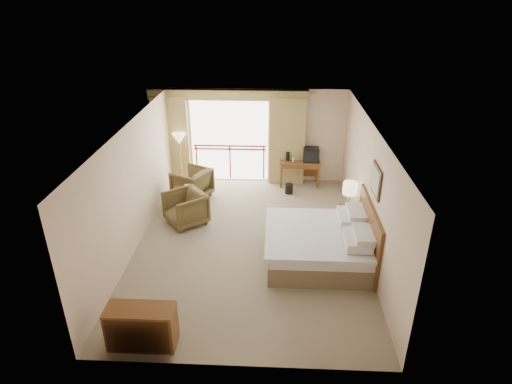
# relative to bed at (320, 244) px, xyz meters

# --- Properties ---
(floor) EXTENTS (7.00, 7.00, 0.00)m
(floor) POSITION_rel_bed_xyz_m (-1.50, 0.60, -0.38)
(floor) COLOR #7E7055
(floor) RESTS_ON ground
(ceiling) EXTENTS (7.00, 7.00, 0.00)m
(ceiling) POSITION_rel_bed_xyz_m (-1.50, 0.60, 2.32)
(ceiling) COLOR white
(ceiling) RESTS_ON wall_back
(wall_back) EXTENTS (5.00, 0.00, 5.00)m
(wall_back) POSITION_rel_bed_xyz_m (-1.50, 4.10, 0.97)
(wall_back) COLOR beige
(wall_back) RESTS_ON ground
(wall_front) EXTENTS (5.00, 0.00, 5.00)m
(wall_front) POSITION_rel_bed_xyz_m (-1.50, -2.90, 0.97)
(wall_front) COLOR beige
(wall_front) RESTS_ON ground
(wall_left) EXTENTS (0.00, 7.00, 7.00)m
(wall_left) POSITION_rel_bed_xyz_m (-4.00, 0.60, 0.97)
(wall_left) COLOR beige
(wall_left) RESTS_ON ground
(wall_right) EXTENTS (0.00, 7.00, 7.00)m
(wall_right) POSITION_rel_bed_xyz_m (1.00, 0.60, 0.97)
(wall_right) COLOR beige
(wall_right) RESTS_ON ground
(balcony_door) EXTENTS (2.40, 0.00, 2.40)m
(balcony_door) POSITION_rel_bed_xyz_m (-2.30, 4.08, 0.82)
(balcony_door) COLOR white
(balcony_door) RESTS_ON wall_back
(balcony_railing) EXTENTS (2.09, 0.03, 1.02)m
(balcony_railing) POSITION_rel_bed_xyz_m (-2.30, 4.06, 0.44)
(balcony_railing) COLOR #A80E15
(balcony_railing) RESTS_ON wall_back
(curtain_left) EXTENTS (1.00, 0.26, 2.50)m
(curtain_left) POSITION_rel_bed_xyz_m (-3.95, 3.95, 0.87)
(curtain_left) COLOR olive
(curtain_left) RESTS_ON wall_back
(curtain_right) EXTENTS (1.00, 0.26, 2.50)m
(curtain_right) POSITION_rel_bed_xyz_m (-0.65, 3.95, 0.87)
(curtain_right) COLOR olive
(curtain_right) RESTS_ON wall_back
(valance) EXTENTS (4.40, 0.22, 0.28)m
(valance) POSITION_rel_bed_xyz_m (-2.30, 3.98, 2.17)
(valance) COLOR olive
(valance) RESTS_ON wall_back
(hvac_vent) EXTENTS (0.50, 0.04, 0.50)m
(hvac_vent) POSITION_rel_bed_xyz_m (-0.20, 4.07, 1.97)
(hvac_vent) COLOR silver
(hvac_vent) RESTS_ON wall_back
(bed) EXTENTS (2.13, 2.06, 0.97)m
(bed) POSITION_rel_bed_xyz_m (0.00, 0.00, 0.00)
(bed) COLOR brown
(bed) RESTS_ON floor
(headboard) EXTENTS (0.06, 2.10, 1.30)m
(headboard) POSITION_rel_bed_xyz_m (0.96, 0.00, 0.27)
(headboard) COLOR #573219
(headboard) RESTS_ON wall_right
(framed_art) EXTENTS (0.04, 0.72, 0.60)m
(framed_art) POSITION_rel_bed_xyz_m (0.97, 0.00, 1.47)
(framed_art) COLOR #301E10
(framed_art) RESTS_ON wall_right
(nightstand) EXTENTS (0.41, 0.48, 0.58)m
(nightstand) POSITION_rel_bed_xyz_m (0.76, 1.27, -0.09)
(nightstand) COLOR #573219
(nightstand) RESTS_ON floor
(table_lamp) EXTENTS (0.34, 0.34, 0.60)m
(table_lamp) POSITION_rel_bed_xyz_m (0.76, 1.32, 0.67)
(table_lamp) COLOR tan
(table_lamp) RESTS_ON nightstand
(phone) EXTENTS (0.21, 0.17, 0.08)m
(phone) POSITION_rel_bed_xyz_m (0.71, 1.12, 0.24)
(phone) COLOR black
(phone) RESTS_ON nightstand
(desk) EXTENTS (1.14, 0.55, 0.74)m
(desk) POSITION_rel_bed_xyz_m (-0.27, 3.83, 0.20)
(desk) COLOR #573219
(desk) RESTS_ON floor
(tv) EXTENTS (0.43, 0.35, 0.40)m
(tv) POSITION_rel_bed_xyz_m (0.03, 3.77, 0.56)
(tv) COLOR black
(tv) RESTS_ON desk
(coffee_maker) EXTENTS (0.12, 0.12, 0.24)m
(coffee_maker) POSITION_rel_bed_xyz_m (-0.62, 3.78, 0.48)
(coffee_maker) COLOR black
(coffee_maker) RESTS_ON desk
(cup) EXTENTS (0.07, 0.07, 0.10)m
(cup) POSITION_rel_bed_xyz_m (-0.47, 3.73, 0.41)
(cup) COLOR white
(cup) RESTS_ON desk
(wastebasket) EXTENTS (0.25, 0.25, 0.28)m
(wastebasket) POSITION_rel_bed_xyz_m (-0.57, 3.17, -0.24)
(wastebasket) COLOR black
(wastebasket) RESTS_ON floor
(armchair_far) EXTENTS (1.20, 1.18, 0.81)m
(armchair_far) POSITION_rel_bed_xyz_m (-3.21, 2.81, -0.38)
(armchair_far) COLOR #463A1E
(armchair_far) RESTS_ON floor
(armchair_near) EXTENTS (1.23, 1.22, 0.80)m
(armchair_near) POSITION_rel_bed_xyz_m (-3.10, 1.39, -0.38)
(armchair_near) COLOR #463A1E
(armchair_near) RESTS_ON floor
(side_table) EXTENTS (0.54, 0.54, 0.59)m
(side_table) POSITION_rel_bed_xyz_m (-3.26, 2.19, 0.03)
(side_table) COLOR #301E10
(side_table) RESTS_ON floor
(book) EXTENTS (0.24, 0.27, 0.02)m
(book) POSITION_rel_bed_xyz_m (-3.26, 2.19, 0.22)
(book) COLOR white
(book) RESTS_ON side_table
(floor_lamp) EXTENTS (0.39, 0.39, 1.53)m
(floor_lamp) POSITION_rel_bed_xyz_m (-3.66, 3.67, 0.94)
(floor_lamp) COLOR tan
(floor_lamp) RESTS_ON floor
(dresser) EXTENTS (1.08, 0.46, 0.72)m
(dresser) POSITION_rel_bed_xyz_m (-3.03, -2.53, -0.02)
(dresser) COLOR #573219
(dresser) RESTS_ON floor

